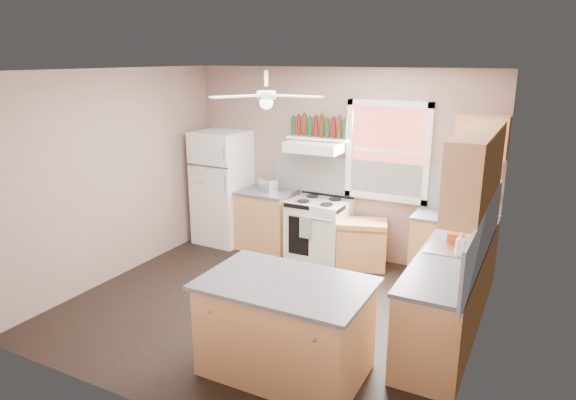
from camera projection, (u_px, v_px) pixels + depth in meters
The scene contains 32 objects.
floor at pixel (269, 308), 6.01m from camera, with size 4.50×4.50×0.00m, color black.
ceiling at pixel (266, 70), 5.27m from camera, with size 4.50×4.50×0.00m, color white.
wall_back at pixel (337, 164), 7.37m from camera, with size 4.50×0.05×2.70m, color #866C61.
wall_right at pixel (486, 227), 4.63m from camera, with size 0.05×4.00×2.70m, color #866C61.
wall_left at pixel (115, 175), 6.65m from camera, with size 0.05×4.00×2.70m, color #866C61.
backsplash_back at pixel (366, 179), 7.18m from camera, with size 2.90×0.03×0.55m, color white.
backsplash_right at pixel (484, 235), 4.95m from camera, with size 0.03×2.60×0.55m, color white.
window_view at pixel (388, 151), 6.93m from camera, with size 1.00×0.02×1.20m, color maroon.
window_frame at pixel (387, 152), 6.91m from camera, with size 1.16×0.07×1.36m, color white.
refrigerator at pixel (222, 187), 7.97m from camera, with size 0.74×0.72×1.75m, color white.
base_cabinet_left at pixel (263, 220), 7.81m from camera, with size 0.90×0.60×0.86m, color tan.
counter_left at pixel (262, 192), 7.69m from camera, with size 0.92×0.62×0.04m, color #4F4F51.
toaster at pixel (268, 185), 7.65m from camera, with size 0.28×0.16×0.18m, color silver.
stove at pixel (319, 229), 7.40m from camera, with size 0.82×0.64×0.86m, color white.
range_hood at pixel (315, 147), 7.16m from camera, with size 0.78×0.50×0.14m, color white.
bottle_shelf at pixel (318, 138), 7.24m from camera, with size 0.90×0.26×0.03m, color white.
cart at pixel (362, 244), 7.11m from camera, with size 0.66×0.44×0.66m, color tan.
base_cabinet_corner at pixel (453, 251), 6.56m from camera, with size 1.00×0.60×0.86m, color tan.
base_cabinet_right at pixel (447, 299), 5.28m from camera, with size 0.60×2.20×0.86m, color tan.
counter_corner at pixel (456, 218), 6.44m from camera, with size 1.02×0.62×0.04m, color #4F4F51.
counter_right at pixel (450, 258), 5.16m from camera, with size 0.62×2.22×0.04m, color #4F4F51.
sink at pixel (454, 250), 5.33m from camera, with size 0.55×0.45×0.03m, color silver.
faucet at pixel (470, 246), 5.24m from camera, with size 0.03×0.03×0.14m, color silver.
upper_cabinet_right at pixel (476, 168), 5.03m from camera, with size 0.33×1.80×0.76m, color tan.
upper_cabinet_corner at pixel (482, 137), 6.19m from camera, with size 0.60×0.33×0.52m, color tan.
paper_towel at pixel (487, 190), 6.34m from camera, with size 0.12×0.12×0.26m, color white.
island at pixel (285, 329), 4.70m from camera, with size 1.43×0.90×0.86m, color tan.
island_top at pixel (285, 284), 4.58m from camera, with size 1.51×0.99×0.04m, color #4F4F51.
ceiling_fan_hub at pixel (266, 95), 5.34m from camera, with size 0.20×0.20×0.08m, color white.
soap_bottle at pixel (460, 244), 5.13m from camera, with size 0.10×0.10×0.25m, color silver.
red_caddy at pixel (456, 238), 5.53m from camera, with size 0.18×0.12×0.10m, color #B62F0F.
wine_bottles at pixel (319, 127), 7.20m from camera, with size 0.86×0.06×0.31m.
Camera 1 is at (2.71, -4.72, 2.84)m, focal length 32.00 mm.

